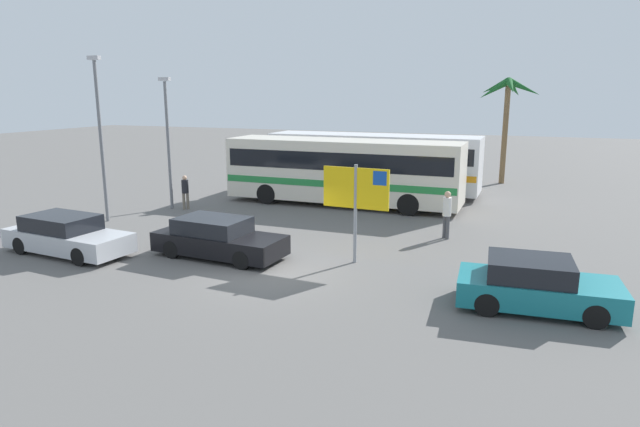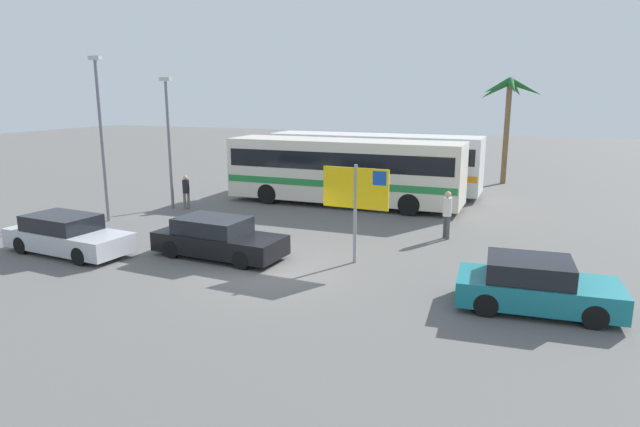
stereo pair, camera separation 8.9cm
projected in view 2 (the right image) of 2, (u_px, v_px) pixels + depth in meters
The scene contains 12 objects.
ground at pixel (268, 270), 16.95m from camera, with size 120.00×120.00×0.00m, color #605E5B.
bus_front_coach at pixel (344, 169), 26.46m from camera, with size 11.44×2.72×3.17m.
bus_rear_coach at pixel (374, 160), 29.76m from camera, with size 11.44×2.72×3.17m.
ferry_sign at pixel (357, 192), 17.17m from camera, with size 2.20×0.19×3.20m.
car_silver at pixel (67, 235), 18.59m from camera, with size 4.73×2.10×1.32m.
car_teal at pixel (535, 286), 13.72m from camera, with size 4.04×2.11×1.32m.
car_black at pixel (218, 238), 18.19m from camera, with size 4.55×2.03×1.32m.
pedestrian_near_sign at pixel (447, 211), 20.33m from camera, with size 0.32×0.32×1.82m.
pedestrian_by_bus at pixel (186, 189), 25.58m from camera, with size 0.32×0.32×1.61m.
lamp_post_left_side at pixel (169, 137), 25.27m from camera, with size 0.56×0.20×6.08m.
lamp_post_right_side at pixel (101, 133), 22.63m from camera, with size 0.56×0.20×6.85m.
palm_tree_seaside at pixel (508, 99), 32.07m from camera, with size 3.59×3.72×6.27m.
Camera 2 is at (7.52, -14.41, 5.39)m, focal length 30.56 mm.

